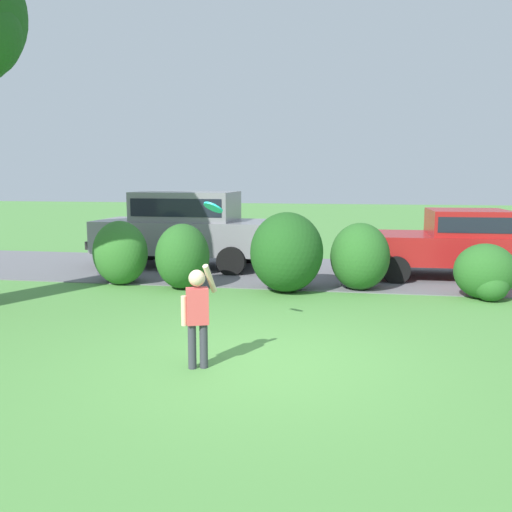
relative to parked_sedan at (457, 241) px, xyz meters
The scene contains 11 objects.
ground_plane 7.34m from the parked_sedan, 117.83° to the right, with size 80.00×80.00×0.00m, color #518E42.
driveway_strip 3.51m from the parked_sedan, behind, with size 28.00×4.40×0.02m, color slate.
shrub_near_tree 7.52m from the parked_sedan, 164.58° to the right, with size 1.21×1.20×1.37m.
shrub_centre_left 6.19m from the parked_sedan, 158.71° to the right, with size 1.10×1.25×1.34m.
shrub_centre 4.22m from the parked_sedan, 148.96° to the right, with size 1.46×1.65×1.60m.
shrub_centre_right 2.79m from the parked_sedan, 141.15° to the right, with size 1.20×1.27×1.37m.
shrub_far_end 2.25m from the parked_sedan, 85.56° to the right, with size 1.15×1.04×1.05m.
parked_sedan is the anchor object (origin of this frame).
parked_suv 6.49m from the parked_sedan, behind, with size 4.74×2.18×1.92m.
child_thrower 8.00m from the parked_sedan, 120.96° to the right, with size 0.39×0.37×1.29m.
frisbee 7.19m from the parked_sedan, 126.16° to the right, with size 0.31×0.26×0.23m.
Camera 1 is at (1.12, -6.68, 2.31)m, focal length 39.00 mm.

